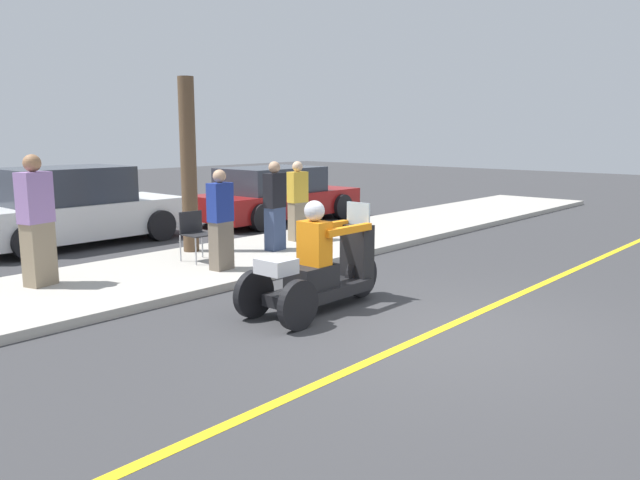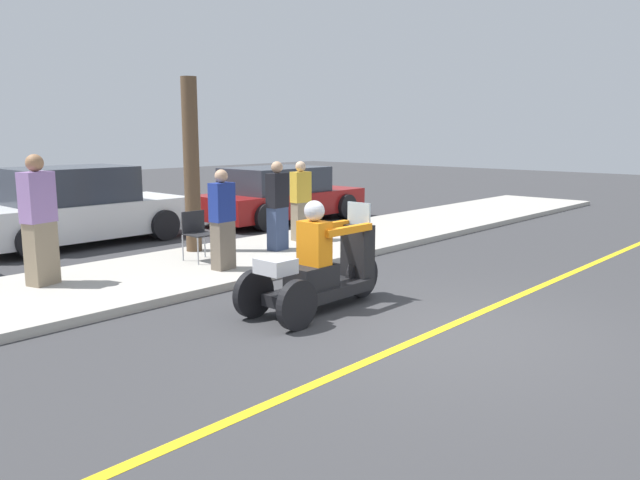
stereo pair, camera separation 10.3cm
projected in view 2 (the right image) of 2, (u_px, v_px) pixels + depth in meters
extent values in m
plane|color=#38383A|center=(437.00, 331.00, 7.12)|extent=(60.00, 60.00, 0.00)
cube|color=gold|center=(425.00, 336.00, 6.94)|extent=(24.00, 0.12, 0.01)
cube|color=#B2ADA3|center=(194.00, 268.00, 10.17)|extent=(28.00, 2.80, 0.12)
cylinder|color=black|center=(362.00, 276.00, 8.57)|extent=(0.59, 0.10, 0.59)
cylinder|color=black|center=(297.00, 305.00, 7.12)|extent=(0.59, 0.10, 0.59)
cylinder|color=black|center=(254.00, 294.00, 7.62)|extent=(0.59, 0.10, 0.59)
cube|color=black|center=(320.00, 292.00, 7.96)|extent=(1.55, 0.52, 0.15)
cube|color=black|center=(312.00, 277.00, 7.81)|extent=(0.62, 0.41, 0.30)
cube|color=black|center=(358.00, 256.00, 8.45)|extent=(0.24, 0.41, 0.86)
cube|color=silver|center=(359.00, 213.00, 8.36)|extent=(0.03, 0.37, 0.30)
cube|color=silver|center=(276.00, 266.00, 7.32)|extent=(0.36, 0.41, 0.18)
cube|color=orange|center=(314.00, 243.00, 7.77)|extent=(0.26, 0.38, 0.55)
sphere|color=silver|center=(314.00, 211.00, 7.70)|extent=(0.26, 0.26, 0.26)
cube|color=#38476B|center=(328.00, 276.00, 7.86)|extent=(0.14, 0.14, 0.30)
cube|color=#38476B|center=(314.00, 273.00, 8.02)|extent=(0.14, 0.14, 0.30)
cube|color=orange|center=(349.00, 230.00, 7.93)|extent=(0.86, 0.09, 0.09)
cube|color=orange|center=(325.00, 227.00, 8.20)|extent=(0.86, 0.09, 0.09)
cube|color=#726656|center=(223.00, 245.00, 9.74)|extent=(0.35, 0.25, 0.76)
cube|color=navy|center=(222.00, 202.00, 9.62)|extent=(0.39, 0.25, 0.60)
sphere|color=tan|center=(221.00, 176.00, 9.55)|extent=(0.21, 0.21, 0.21)
cube|color=gray|center=(301.00, 221.00, 12.35)|extent=(0.36, 0.26, 0.76)
cube|color=gold|center=(301.00, 187.00, 12.24)|extent=(0.40, 0.26, 0.60)
sphere|color=beige|center=(301.00, 166.00, 12.17)|extent=(0.21, 0.21, 0.21)
cube|color=#38476B|center=(278.00, 229.00, 11.34)|extent=(0.36, 0.26, 0.78)
cube|color=black|center=(277.00, 190.00, 11.22)|extent=(0.40, 0.26, 0.62)
sphere|color=tan|center=(277.00, 167.00, 11.15)|extent=(0.21, 0.21, 0.21)
cube|color=gray|center=(42.00, 254.00, 8.75)|extent=(0.45, 0.36, 0.89)
cube|color=#9972B2|center=(37.00, 197.00, 8.61)|extent=(0.49, 0.37, 0.70)
sphere|color=#9E704C|center=(34.00, 163.00, 8.53)|extent=(0.24, 0.24, 0.24)
cylinder|color=#A5A8AD|center=(198.00, 251.00, 10.09)|extent=(0.02, 0.02, 0.44)
cylinder|color=#A5A8AD|center=(220.00, 248.00, 10.40)|extent=(0.02, 0.02, 0.44)
cylinder|color=#A5A8AD|center=(183.00, 248.00, 10.39)|extent=(0.02, 0.02, 0.44)
cylinder|color=#A5A8AD|center=(205.00, 245.00, 10.70)|extent=(0.02, 0.02, 0.44)
cube|color=#232326|center=(201.00, 234.00, 10.36)|extent=(0.46, 0.46, 0.02)
cube|color=#232326|center=(193.00, 222.00, 10.48)|extent=(0.44, 0.04, 0.38)
cube|color=maroon|center=(282.00, 203.00, 15.87)|extent=(4.43, 1.85, 0.58)
cube|color=#2D333D|center=(275.00, 180.00, 15.60)|extent=(2.44, 1.66, 0.62)
cylinder|color=black|center=(346.00, 207.00, 16.32)|extent=(0.64, 0.22, 0.64)
cylinder|color=black|center=(296.00, 201.00, 17.55)|extent=(0.64, 0.22, 0.64)
cylinder|color=black|center=(265.00, 218.00, 14.23)|extent=(0.64, 0.22, 0.64)
cylinder|color=black|center=(214.00, 211.00, 15.46)|extent=(0.64, 0.22, 0.64)
cube|color=silver|center=(81.00, 218.00, 12.65)|extent=(4.21, 1.79, 0.68)
cube|color=#2D333D|center=(69.00, 185.00, 12.38)|extent=(2.31, 1.61, 0.70)
cylinder|color=black|center=(164.00, 225.00, 13.09)|extent=(0.64, 0.22, 0.64)
cylinder|color=black|center=(120.00, 217.00, 14.28)|extent=(0.64, 0.22, 0.64)
cylinder|color=black|center=(33.00, 242.00, 11.10)|extent=(0.64, 0.22, 0.64)
cylinder|color=brown|center=(191.00, 166.00, 11.06)|extent=(0.28, 0.28, 3.08)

